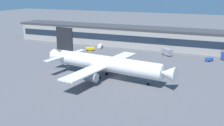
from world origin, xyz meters
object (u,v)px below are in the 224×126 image
belt_loader (100,46)px  traffic_cone_0 (46,79)px  pushback_tractor (90,49)px  baggage_tug (209,59)px  stair_truck (167,52)px  airliner (106,64)px  traffic_cone_2 (114,92)px  traffic_cone_1 (83,88)px

belt_loader → traffic_cone_0: size_ratio=11.45×
pushback_tractor → baggage_tug: size_ratio=1.32×
baggage_tug → stair_truck: stair_truck is taller
airliner → stair_truck: bearing=72.9°
pushback_tractor → baggage_tug: (63.26, 1.56, 0.04)m
baggage_tug → traffic_cone_2: size_ratio=6.82×
traffic_cone_0 → traffic_cone_1: size_ratio=0.97×
traffic_cone_0 → baggage_tug: bearing=43.7°
traffic_cone_1 → pushback_tractor: bearing=115.5°
baggage_tug → traffic_cone_2: bearing=-115.0°
belt_loader → traffic_cone_2: (34.84, -62.16, -0.85)m
pushback_tractor → traffic_cone_0: 51.72m
airliner → belt_loader: bearing=118.0°
traffic_cone_2 → belt_loader: bearing=119.3°
traffic_cone_2 → pushback_tractor: bearing=124.8°
stair_truck → traffic_cone_0: (-34.13, -56.37, -1.69)m
airliner → baggage_tug: 54.55m
stair_truck → traffic_cone_1: (-16.28, -59.84, -1.68)m
belt_loader → traffic_cone_1: belt_loader is taller
traffic_cone_0 → traffic_cone_2: 29.36m
traffic_cone_0 → pushback_tractor: bearing=99.1°
traffic_cone_2 → traffic_cone_1: bearing=-176.7°
stair_truck → traffic_cone_1: 62.04m
belt_loader → traffic_cone_1: size_ratio=11.14×
airliner → traffic_cone_2: bearing=-56.6°
airliner → pushback_tractor: bearing=125.2°
pushback_tractor → stair_truck: stair_truck is taller
traffic_cone_1 → belt_loader: bearing=110.5°
airliner → traffic_cone_1: size_ratio=90.02×
baggage_tug → traffic_cone_1: baggage_tug is taller
belt_loader → traffic_cone_2: size_ratio=11.17×
pushback_tractor → traffic_cone_2: size_ratio=9.03×
pushback_tractor → traffic_cone_2: bearing=-55.2°
pushback_tractor → traffic_cone_2: 65.59m
baggage_tug → stair_truck: size_ratio=0.66×
belt_loader → pushback_tractor: belt_loader is taller
airliner → pushback_tractor: airliner is taller
traffic_cone_1 → traffic_cone_2: 11.40m
baggage_tug → traffic_cone_0: (-55.07, -52.61, -0.79)m
airliner → belt_loader: size_ratio=8.08×
traffic_cone_2 → traffic_cone_0: bearing=174.5°
stair_truck → belt_loader: bearing=175.7°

